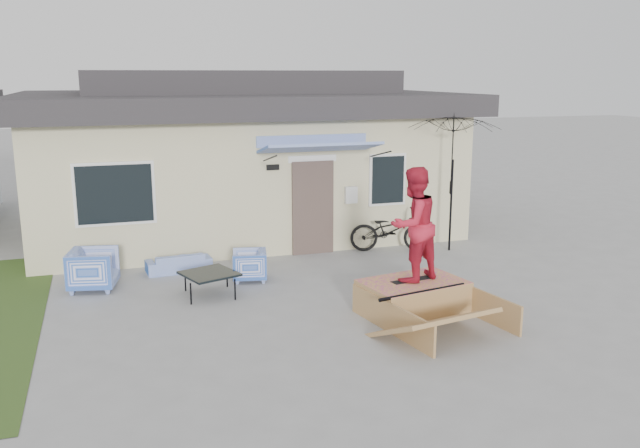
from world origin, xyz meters
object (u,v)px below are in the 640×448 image
object	(u,v)px
skate_ramp	(413,297)
patio_umbrella	(452,175)
skateboard	(412,279)
skater	(413,223)
coffee_table	(210,284)
bicycle	(391,225)
armchair_left	(93,267)
armchair_right	(249,264)
loveseat	(179,259)

from	to	relation	value
skate_ramp	patio_umbrella	bearing A→B (deg)	42.83
skateboard	skater	xyz separation A→B (m)	(0.00, 0.00, 0.98)
coffee_table	skater	bearing A→B (deg)	-31.95
bicycle	skater	size ratio (longest dim) A/B	0.97
patio_umbrella	skate_ramp	world-z (taller)	patio_umbrella
patio_umbrella	skater	world-z (taller)	skater
armchair_left	patio_umbrella	world-z (taller)	patio_umbrella
armchair_left	skater	xyz separation A→B (m)	(5.13, -2.99, 1.13)
bicycle	skater	world-z (taller)	skater
armchair_right	skater	distance (m)	3.66
loveseat	bicycle	xyz separation A→B (m)	(4.81, 0.17, 0.34)
patio_umbrella	skater	bearing A→B (deg)	-127.34
skater	coffee_table	bearing A→B (deg)	-52.32
loveseat	armchair_left	size ratio (longest dim) A/B	1.53
coffee_table	skater	world-z (taller)	skater
loveseat	skate_ramp	bearing A→B (deg)	128.15
skate_ramp	skateboard	distance (m)	0.31
armchair_right	skate_ramp	size ratio (longest dim) A/B	0.30
armchair_left	armchair_right	bearing A→B (deg)	-85.04
armchair_right	skater	bearing A→B (deg)	52.08
armchair_left	skater	bearing A→B (deg)	-108.32
bicycle	skater	bearing A→B (deg)	176.13
skate_ramp	skater	bearing A→B (deg)	90.00
bicycle	patio_umbrella	bearing A→B (deg)	-90.82
loveseat	armchair_right	size ratio (longest dim) A/B	1.95
bicycle	skateboard	xyz separation A→B (m)	(-1.33, -3.83, -0.02)
skateboard	skater	bearing A→B (deg)	0.00
loveseat	coffee_table	size ratio (longest dim) A/B	1.48
coffee_table	skateboard	distance (m)	3.69
skate_ramp	skateboard	world-z (taller)	skateboard
loveseat	skater	bearing A→B (deg)	128.49
armchair_right	armchair_left	bearing A→B (deg)	-85.07
loveseat	skater	size ratio (longest dim) A/B	0.68
loveseat	skate_ramp	size ratio (longest dim) A/B	0.59
patio_umbrella	skater	xyz separation A→B (m)	(-2.64, -3.46, -0.19)
coffee_table	bicycle	distance (m)	4.84
patio_umbrella	skateboard	size ratio (longest dim) A/B	3.05
skate_ramp	armchair_left	bearing A→B (deg)	138.99
bicycle	coffee_table	bearing A→B (deg)	128.24
bicycle	skate_ramp	distance (m)	4.12
skateboard	skate_ramp	bearing A→B (deg)	-90.14
armchair_left	skateboard	distance (m)	5.94
bicycle	skate_ramp	xyz separation A→B (m)	(-1.32, -3.89, -0.32)
loveseat	skate_ramp	distance (m)	5.10
armchair_left	skater	world-z (taller)	skater
bicycle	skateboard	distance (m)	4.06
bicycle	patio_umbrella	distance (m)	1.79
armchair_right	bicycle	xyz separation A→B (m)	(3.55, 1.20, 0.26)
loveseat	skateboard	bearing A→B (deg)	128.49
bicycle	skate_ramp	size ratio (longest dim) A/B	0.84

